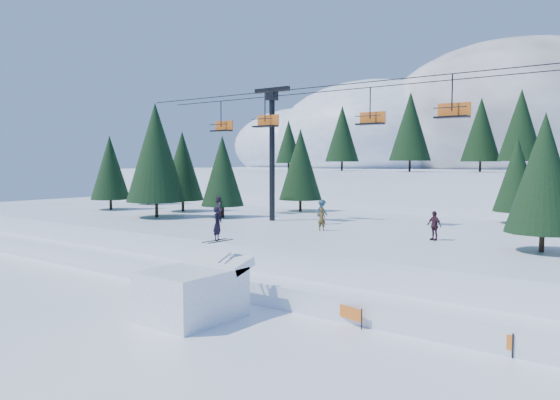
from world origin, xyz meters
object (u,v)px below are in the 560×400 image
Objects in this scene: chairlift at (406,128)px; banner_near at (339,310)px; jump_kicker at (194,292)px; banner_far at (478,334)px.

chairlift reaches higher than banner_near.
banner_near is (2.80, -13.00, -8.78)m from chairlift.
chairlift is at bearing 80.74° from jump_kicker.
chairlift is at bearing 102.15° from banner_near.
banner_near is 6.00m from banner_far.
chairlift is 15.94m from banner_near.
banner_far is (8.79, -12.74, -8.78)m from chairlift.
jump_kicker is at bearing -99.26° from chairlift.
chairlift reaches higher than banner_far.
jump_kicker is 12.11m from banner_far.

